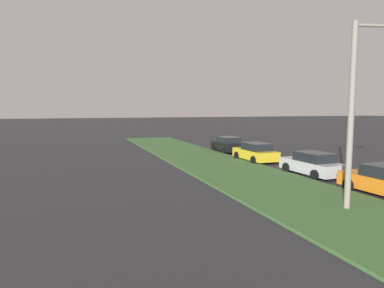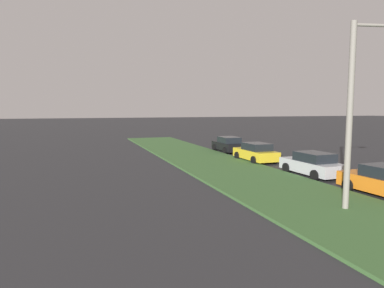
# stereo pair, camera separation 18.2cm
# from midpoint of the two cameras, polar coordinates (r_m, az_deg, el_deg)

# --- Properties ---
(grass_median) EXTENTS (60.00, 6.00, 0.12)m
(grass_median) POSITION_cam_midpoint_polar(r_m,az_deg,el_deg) (19.61, 11.58, -6.19)
(grass_median) COLOR #3D6633
(grass_median) RESTS_ON ground
(parked_car_silver) EXTENTS (4.34, 2.10, 1.47)m
(parked_car_silver) POSITION_cam_midpoint_polar(r_m,az_deg,el_deg) (22.37, 19.72, -3.22)
(parked_car_silver) COLOR #B2B5BA
(parked_car_silver) RESTS_ON ground
(parked_car_yellow) EXTENTS (4.31, 2.04, 1.47)m
(parked_car_yellow) POSITION_cam_midpoint_polar(r_m,az_deg,el_deg) (27.21, 10.80, -1.39)
(parked_car_yellow) COLOR gold
(parked_car_yellow) RESTS_ON ground
(parked_car_black) EXTENTS (4.36, 2.13, 1.47)m
(parked_car_black) POSITION_cam_midpoint_polar(r_m,az_deg,el_deg) (32.74, 6.27, -0.10)
(parked_car_black) COLOR black
(parked_car_black) RESTS_ON ground
(streetlight) EXTENTS (0.89, 2.84, 7.50)m
(streetlight) POSITION_cam_midpoint_polar(r_m,az_deg,el_deg) (15.07, 26.42, 6.26)
(streetlight) COLOR gray
(streetlight) RESTS_ON ground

